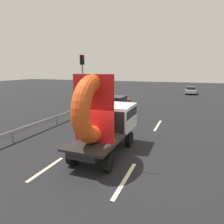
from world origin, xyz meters
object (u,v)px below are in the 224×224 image
Objects in this scene: flatbed_truck at (105,118)px; oncoming_car at (191,90)px; distant_sedan at (117,102)px; traffic_light at (83,75)px.

flatbed_truck reaches higher than oncoming_car.
traffic_light is (-2.61, -2.80, 2.90)m from distant_sedan.
flatbed_truck is at bearing -54.53° from traffic_light.
oncoming_car is at bearing 66.24° from distant_sedan.
traffic_light reaches higher than flatbed_truck.
flatbed_truck is 28.22m from oncoming_car.
distant_sedan is at bearing 106.93° from flatbed_truck.
flatbed_truck is 10.55m from traffic_light.
distant_sedan is at bearing 47.00° from traffic_light.
distant_sedan is (-3.43, 11.27, -1.14)m from flatbed_truck.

